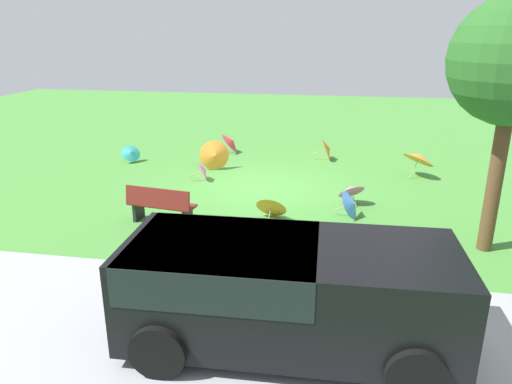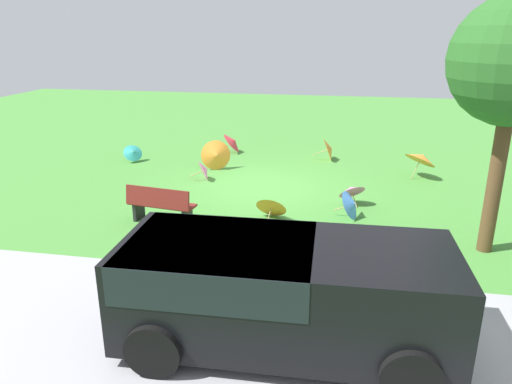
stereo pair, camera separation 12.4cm
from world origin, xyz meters
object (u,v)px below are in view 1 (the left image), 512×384
park_bench (161,205)px  parasol_teal_0 (131,153)px  parasol_orange_1 (328,149)px  parasol_pink_0 (351,190)px  van_dark (278,286)px  parasol_red_0 (231,142)px  parasol_pink_1 (204,170)px  parasol_orange_3 (215,155)px  parasol_orange_0 (420,157)px  parasol_orange_2 (272,205)px  parasol_blue_0 (352,204)px

park_bench → parasol_teal_0: bearing=-59.6°
parasol_orange_1 → parasol_pink_0: 4.34m
van_dark → parasol_red_0: van_dark is taller
park_bench → parasol_pink_1: park_bench is taller
parasol_orange_3 → park_bench: bearing=88.7°
parasol_teal_0 → parasol_pink_0: bearing=158.7°
park_bench → parasol_pink_0: size_ratio=1.81×
parasol_orange_0 → parasol_orange_1: size_ratio=1.58×
van_dark → park_bench: van_dark is taller
park_bench → parasol_pink_0: (-4.33, -2.13, -0.08)m
park_bench → parasol_orange_0: parasol_orange_0 is taller
parasol_pink_0 → parasol_orange_2: parasol_orange_2 is taller
parasol_pink_0 → parasol_orange_1: bearing=-80.3°
park_bench → parasol_orange_1: bearing=-119.4°
parasol_blue_0 → parasol_orange_2: bearing=10.1°
parasol_orange_1 → parasol_pink_1: parasol_orange_1 is taller
parasol_orange_1 → parasol_teal_0: bearing=12.6°
parasol_orange_3 → parasol_teal_0: (3.01, -0.40, -0.14)m
parasol_orange_2 → parasol_blue_0: (-1.88, -0.33, 0.02)m
parasol_orange_2 → parasol_red_0: parasol_red_0 is taller
parasol_orange_0 → parasol_pink_1: bearing=12.5°
parasol_orange_3 → parasol_blue_0: bearing=141.2°
van_dark → parasol_blue_0: 5.23m
parasol_orange_0 → parasol_pink_1: parasol_orange_0 is taller
parasol_orange_3 → parasol_red_0: parasol_orange_3 is taller
parasol_orange_3 → parasol_teal_0: 3.04m
parasol_blue_0 → park_bench: bearing=14.5°
parasol_red_0 → parasol_teal_0: (3.04, 1.87, -0.07)m
parasol_pink_1 → parasol_red_0: size_ratio=0.80×
van_dark → parasol_teal_0: van_dark is taller
parasol_orange_3 → parasol_pink_1: size_ratio=1.42×
parasol_blue_0 → van_dark: bearing=77.4°
parasol_orange_0 → parasol_orange_3: size_ratio=1.32×
parasol_orange_2 → parasol_blue_0: bearing=-169.9°
parasol_blue_0 → parasol_pink_0: bearing=-88.4°
park_bench → parasol_orange_0: size_ratio=1.24×
parasol_blue_0 → parasol_orange_3: bearing=-38.8°
parasol_pink_0 → parasol_orange_2: 2.29m
van_dark → parasol_orange_1: bearing=-92.1°
parasol_orange_0 → parasol_orange_1: bearing=-29.0°
park_bench → parasol_red_0: (-0.13, -6.82, -0.05)m
parasol_orange_1 → park_bench: bearing=60.6°
parasol_orange_2 → parasol_red_0: bearing=-68.7°
van_dark → parasol_pink_1: (3.19, -7.41, -0.60)m
van_dark → parasol_orange_1: (-0.37, -10.36, -0.51)m
parasol_orange_2 → parasol_pink_1: (2.43, -2.67, -0.02)m
parasol_orange_2 → parasol_orange_3: parasol_orange_3 is taller
park_bench → parasol_red_0: bearing=-91.1°
parasol_orange_2 → parasol_pink_1: bearing=-47.6°
park_bench → parasol_orange_2: (-2.48, -0.79, -0.13)m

